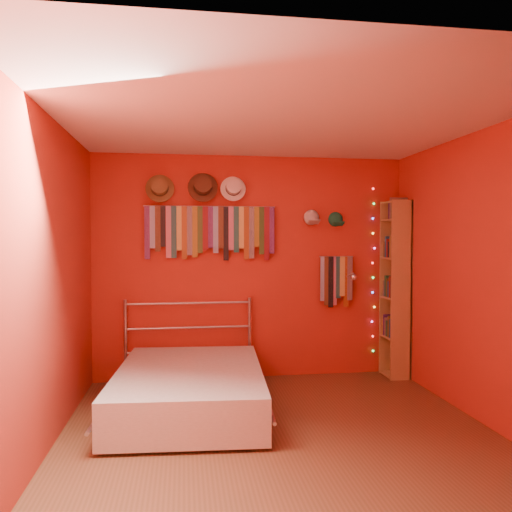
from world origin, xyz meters
name	(u,v)px	position (x,y,z in m)	size (l,w,h in m)	color
ground	(281,437)	(0.00, 0.00, 0.00)	(3.50, 3.50, 0.00)	brown
back_wall	(251,267)	(0.00, 1.75, 1.25)	(3.50, 0.02, 2.50)	#A9311B
right_wall	(487,277)	(1.75, 0.00, 1.25)	(0.02, 3.50, 2.50)	#A9311B
left_wall	(47,283)	(-1.75, 0.00, 1.25)	(0.02, 3.50, 2.50)	#A9311B
ceiling	(282,119)	(0.00, 0.00, 2.50)	(3.50, 3.50, 0.02)	white
tie_rack	(211,229)	(-0.46, 1.68, 1.68)	(1.45, 0.03, 0.60)	#ADADB2
small_tie_rack	(336,279)	(0.97, 1.69, 1.11)	(0.40, 0.03, 0.59)	#ADADB2
fedora_olive	(160,187)	(-1.01, 1.65, 2.12)	(0.31, 0.17, 0.30)	brown
fedora_brown	(203,186)	(-0.55, 1.65, 2.14)	(0.33, 0.18, 0.32)	#4E2D1B
fedora_white	(233,188)	(-0.21, 1.65, 2.13)	(0.28, 0.15, 0.28)	white
cap_white	(311,218)	(0.68, 1.70, 1.81)	(0.18, 0.22, 0.18)	silver
cap_green	(336,219)	(0.96, 1.70, 1.79)	(0.17, 0.22, 0.17)	#166742
fairy_lights	(373,270)	(1.43, 1.71, 1.20)	(0.05, 0.02, 1.92)	#FF3333
reading_lamp	(352,277)	(1.11, 1.52, 1.14)	(0.07, 0.30, 0.09)	#ADADB2
bookshelf	(398,287)	(1.66, 1.53, 1.02)	(0.25, 0.34, 2.00)	#A5834A
bed	(190,388)	(-0.71, 0.69, 0.21)	(1.50, 1.94, 0.91)	#ADADB2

